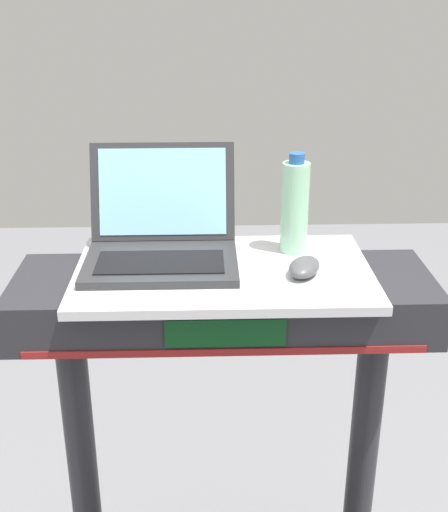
# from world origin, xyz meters

# --- Properties ---
(desk_board) EXTENTS (0.63, 0.38, 0.02)m
(desk_board) POSITION_xyz_m (0.00, 0.70, 1.12)
(desk_board) COLOR silver
(desk_board) RESTS_ON treadmill_base
(laptop) EXTENTS (0.32, 0.30, 0.23)m
(laptop) POSITION_xyz_m (-0.13, 0.76, 1.18)
(laptop) COLOR #2D2D30
(laptop) RESTS_ON desk_board
(computer_mouse) EXTENTS (0.10, 0.12, 0.03)m
(computer_mouse) POSITION_xyz_m (0.17, 0.66, 1.15)
(computer_mouse) COLOR #4C4C51
(computer_mouse) RESTS_ON desk_board
(water_bottle) EXTENTS (0.06, 0.06, 0.22)m
(water_bottle) POSITION_xyz_m (0.16, 0.79, 1.24)
(water_bottle) COLOR #9EDBB2
(water_bottle) RESTS_ON desk_board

